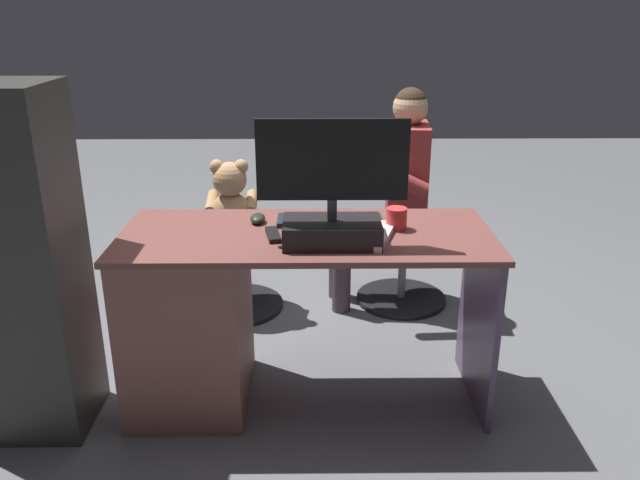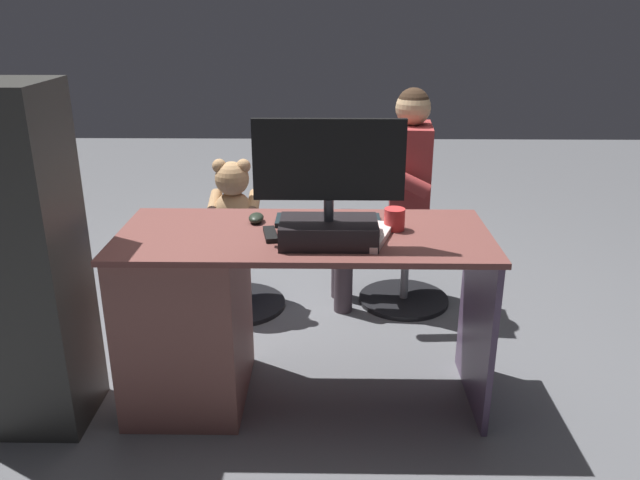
{
  "view_description": "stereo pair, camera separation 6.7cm",
  "coord_description": "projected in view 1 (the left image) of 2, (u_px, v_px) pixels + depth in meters",
  "views": [
    {
      "loc": [
        -0.03,
        2.72,
        1.56
      ],
      "look_at": [
        -0.06,
        0.03,
        0.56
      ],
      "focal_mm": 35.57,
      "sensor_mm": 36.0,
      "label": 1
    },
    {
      "loc": [
        -0.1,
        2.72,
        1.56
      ],
      "look_at": [
        -0.06,
        0.03,
        0.56
      ],
      "focal_mm": 35.57,
      "sensor_mm": 36.0,
      "label": 2
    }
  ],
  "objects": [
    {
      "name": "office_chair_teddy",
      "position": [
        234.0,
        266.0,
        3.39
      ],
      "size": [
        0.52,
        0.52,
        0.44
      ],
      "color": "black",
      "rests_on": "ground_plane"
    },
    {
      "name": "ground_plane",
      "position": [
        308.0,
        345.0,
        3.09
      ],
      "size": [
        10.0,
        10.0,
        0.0
      ],
      "primitive_type": "plane",
      "color": "#5C5E62"
    },
    {
      "name": "tv_remote",
      "position": [
        273.0,
        235.0,
        2.39
      ],
      "size": [
        0.07,
        0.16,
        0.02
      ],
      "primitive_type": "cube",
      "rotation": [
        0.0,
        0.0,
        0.18
      ],
      "color": "black",
      "rests_on": "desk"
    },
    {
      "name": "keyboard",
      "position": [
        330.0,
        220.0,
        2.55
      ],
      "size": [
        0.42,
        0.14,
        0.02
      ],
      "primitive_type": "cube",
      "color": "black",
      "rests_on": "desk"
    },
    {
      "name": "monitor",
      "position": [
        332.0,
        204.0,
        2.29
      ],
      "size": [
        0.54,
        0.21,
        0.46
      ],
      "color": "black",
      "rests_on": "desk"
    },
    {
      "name": "visitor_chair",
      "position": [
        403.0,
        259.0,
        3.46
      ],
      "size": [
        0.5,
        0.5,
        0.44
      ],
      "color": "black",
      "rests_on": "ground_plane"
    },
    {
      "name": "teddy_bear",
      "position": [
        231.0,
        199.0,
        3.27
      ],
      "size": [
        0.27,
        0.27,
        0.39
      ],
      "color": "tan",
      "rests_on": "office_chair_teddy"
    },
    {
      "name": "computer_mouse",
      "position": [
        258.0,
        218.0,
        2.55
      ],
      "size": [
        0.06,
        0.1,
        0.04
      ],
      "primitive_type": "ellipsoid",
      "color": "#222A20",
      "rests_on": "desk"
    },
    {
      "name": "cup",
      "position": [
        396.0,
        219.0,
        2.47
      ],
      "size": [
        0.08,
        0.08,
        0.09
      ],
      "primitive_type": "cylinder",
      "color": "red",
      "rests_on": "desk"
    },
    {
      "name": "person",
      "position": [
        392.0,
        184.0,
        3.31
      ],
      "size": [
        0.52,
        0.51,
        1.17
      ],
      "color": "#9B3231",
      "rests_on": "ground_plane"
    },
    {
      "name": "notebook_binder",
      "position": [
        360.0,
        234.0,
        2.39
      ],
      "size": [
        0.3,
        0.35,
        0.02
      ],
      "primitive_type": "cube",
      "rotation": [
        0.0,
        0.0,
        -0.29
      ],
      "color": "beige",
      "rests_on": "desk"
    },
    {
      "name": "desk",
      "position": [
        212.0,
        313.0,
        2.56
      ],
      "size": [
        1.44,
        0.6,
        0.73
      ],
      "color": "brown",
      "rests_on": "ground_plane"
    },
    {
      "name": "equipment_rack",
      "position": [
        14.0,
        267.0,
        2.31
      ],
      "size": [
        0.44,
        0.36,
        1.32
      ],
      "primitive_type": "cube",
      "color": "#302F2C",
      "rests_on": "ground_plane"
    }
  ]
}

